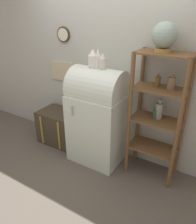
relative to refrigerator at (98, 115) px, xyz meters
name	(u,v)px	position (x,y,z in m)	size (l,w,h in m)	color
ground_plane	(89,165)	(0.00, -0.25, -0.71)	(12.00, 12.00, 0.00)	#60564C
wall_back	(109,65)	(0.00, 0.32, 0.64)	(7.00, 0.09, 2.70)	#B7B7AD
refrigerator	(98,115)	(0.00, 0.00, 0.00)	(0.73, 0.63, 1.38)	silver
suitcase_trunk	(60,127)	(-0.76, 0.03, -0.44)	(0.66, 0.46, 0.55)	#423828
shelf_unit	(158,111)	(0.80, 0.09, 0.23)	(0.64, 0.38, 1.64)	brown
globe	(164,36)	(0.76, 0.09, 1.09)	(0.27, 0.27, 0.31)	#AD8942
vase_left	(93,59)	(-0.08, 0.01, 0.78)	(0.12, 0.12, 0.23)	white
vase_center	(98,59)	(0.00, 0.01, 0.78)	(0.07, 0.07, 0.24)	white
vase_right	(103,62)	(0.08, -0.01, 0.76)	(0.09, 0.09, 0.20)	silver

